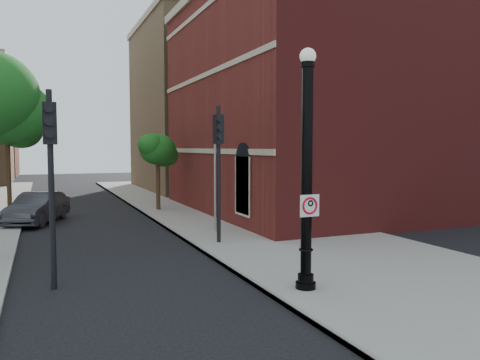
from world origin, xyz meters
name	(u,v)px	position (x,y,z in m)	size (l,w,h in m)	color
ground	(198,315)	(0.00, 0.00, 0.00)	(120.00, 120.00, 0.00)	black
sidewalk_right	(255,225)	(6.00, 10.00, 0.06)	(8.00, 60.00, 0.12)	gray
curb_edge	(172,231)	(2.05, 10.00, 0.07)	(0.10, 60.00, 0.14)	gray
brick_wall_building	(374,106)	(16.00, 14.00, 6.26)	(22.30, 16.30, 12.50)	maroon
bg_building_tan_b	(262,112)	(16.00, 30.00, 7.00)	(22.00, 14.00, 14.00)	olive
lamppost	(307,182)	(3.00, 0.45, 2.83)	(0.52, 0.52, 6.12)	black
no_parking_sign	(310,205)	(3.00, 0.30, 2.25)	(0.55, 0.07, 0.55)	white
parked_car	(38,208)	(-3.32, 14.93, 0.75)	(1.59, 4.57, 1.51)	#2E2E33
traffic_signal_left	(50,156)	(-2.87, 3.30, 3.48)	(0.35, 0.43, 5.16)	black
traffic_signal_right	(219,152)	(3.00, 6.75, 3.52)	(0.37, 0.44, 5.23)	black
utility_pole	(215,177)	(3.69, 9.03, 2.44)	(0.10, 0.10, 4.87)	#999999
street_tree_b	(8,123)	(-4.73, 19.20, 5.03)	(3.53, 3.19, 6.36)	#382716
street_tree_c	(158,150)	(3.09, 16.97, 3.52)	(2.48, 2.24, 4.47)	#382716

